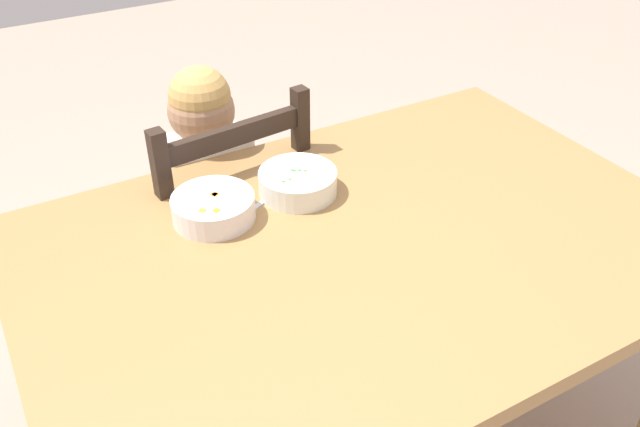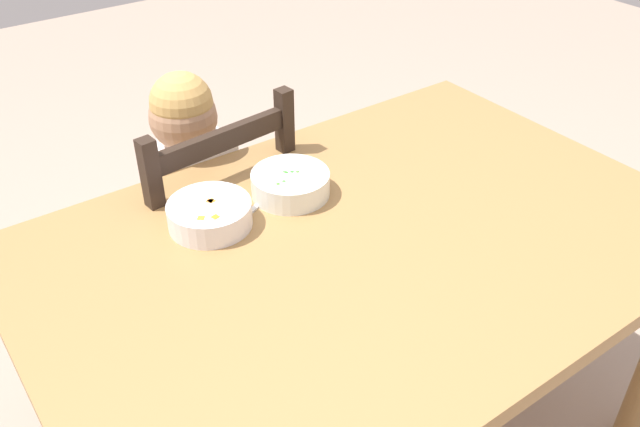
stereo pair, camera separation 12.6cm
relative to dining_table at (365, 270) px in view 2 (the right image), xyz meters
name	(u,v)px [view 2 (the right image)]	position (x,y,z in m)	size (l,w,h in m)	color
dining_table	(365,270)	(0.00, 0.00, 0.00)	(1.42, 0.96, 0.73)	#9C7343
dining_chair	(204,245)	(-0.14, 0.53, -0.20)	(0.46, 0.46, 0.90)	#2D2119
child_figure	(197,192)	(-0.14, 0.52, -0.02)	(0.32, 0.31, 0.95)	white
bowl_of_peas	(290,183)	(-0.04, 0.23, 0.12)	(0.18, 0.18, 0.06)	white
bowl_of_carrots	(210,214)	(-0.25, 0.23, 0.12)	(0.18, 0.18, 0.06)	white
spoon	(241,220)	(-0.19, 0.20, 0.10)	(0.13, 0.08, 0.01)	silver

